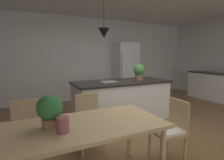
% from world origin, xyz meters
% --- Properties ---
extents(ground_plane, '(10.00, 8.40, 0.04)m').
position_xyz_m(ground_plane, '(0.00, 0.00, -0.02)').
color(ground_plane, brown).
extents(wall_back_kitchen, '(10.00, 0.12, 2.70)m').
position_xyz_m(wall_back_kitchen, '(0.00, 3.26, 1.35)').
color(wall_back_kitchen, silver).
rests_on(wall_back_kitchen, ground_plane).
extents(dining_table, '(2.01, 0.88, 0.75)m').
position_xyz_m(dining_table, '(-1.54, -0.79, 0.68)').
color(dining_table, tan).
rests_on(dining_table, ground_plane).
extents(chair_kitchen_end, '(0.43, 0.43, 0.87)m').
position_xyz_m(chair_kitchen_end, '(-0.16, -0.80, 0.47)').
color(chair_kitchen_end, tan).
rests_on(chair_kitchen_end, ground_plane).
extents(chair_far_left, '(0.42, 0.42, 0.87)m').
position_xyz_m(chair_far_left, '(-1.99, 0.02, 0.47)').
color(chair_far_left, tan).
rests_on(chair_far_left, ground_plane).
extents(chair_far_right, '(0.42, 0.42, 0.87)m').
position_xyz_m(chair_far_right, '(-1.08, 0.02, 0.47)').
color(chair_far_right, tan).
rests_on(chair_far_right, ground_plane).
extents(kitchen_island, '(2.18, 0.94, 0.91)m').
position_xyz_m(kitchen_island, '(0.01, 0.95, 0.46)').
color(kitchen_island, white).
rests_on(kitchen_island, ground_plane).
extents(refrigerator, '(0.76, 0.67, 1.91)m').
position_xyz_m(refrigerator, '(1.23, 2.86, 0.96)').
color(refrigerator, silver).
rests_on(refrigerator, ground_plane).
extents(pendant_over_island_main, '(0.23, 0.23, 0.86)m').
position_xyz_m(pendant_over_island_main, '(-0.42, 0.95, 1.95)').
color(pendant_over_island_main, black).
extents(potted_plant_on_island, '(0.27, 0.27, 0.37)m').
position_xyz_m(potted_plant_on_island, '(0.49, 0.95, 1.10)').
color(potted_plant_on_island, '#8C664C').
rests_on(potted_plant_on_island, kitchen_island).
extents(potted_plant_on_table, '(0.26, 0.26, 0.35)m').
position_xyz_m(potted_plant_on_table, '(-1.75, -0.75, 0.94)').
color(potted_plant_on_table, '#8C664C').
rests_on(potted_plant_on_table, dining_table).
extents(vase_on_dining_table, '(0.12, 0.12, 0.15)m').
position_xyz_m(vase_on_dining_table, '(-1.66, -0.91, 0.82)').
color(vase_on_dining_table, '#994C51').
rests_on(vase_on_dining_table, dining_table).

